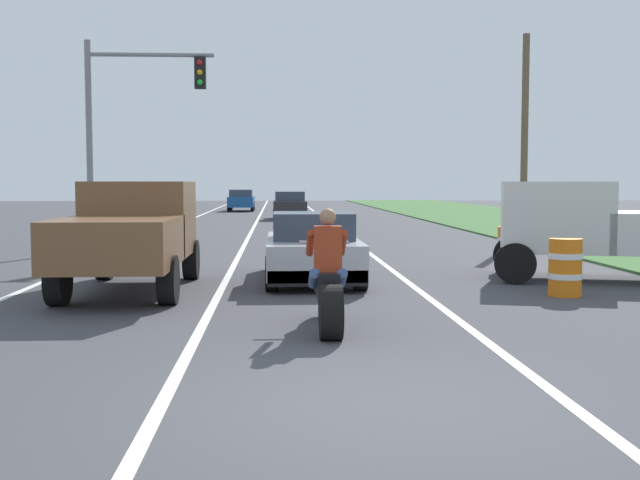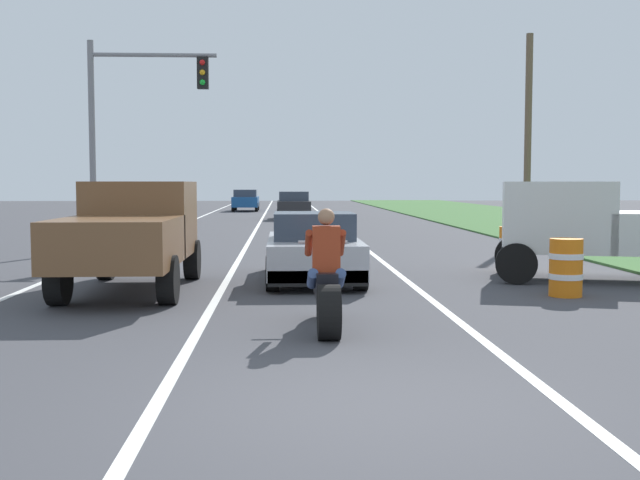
# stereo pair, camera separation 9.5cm
# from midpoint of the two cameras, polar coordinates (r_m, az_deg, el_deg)

# --- Properties ---
(ground_plane) EXTENTS (160.00, 160.00, 0.00)m
(ground_plane) POSITION_cam_midpoint_polar(r_m,az_deg,el_deg) (6.84, 3.12, -12.37)
(ground_plane) COLOR #424247
(lane_stripe_left_solid) EXTENTS (0.14, 120.00, 0.01)m
(lane_stripe_left_solid) POSITION_cam_midpoint_polar(r_m,az_deg,el_deg) (27.00, -13.14, -0.06)
(lane_stripe_left_solid) COLOR white
(lane_stripe_left_solid) RESTS_ON ground
(lane_stripe_right_solid) EXTENTS (0.14, 120.00, 0.01)m
(lane_stripe_right_solid) POSITION_cam_midpoint_polar(r_m,az_deg,el_deg) (26.71, 2.25, 0.00)
(lane_stripe_right_solid) COLOR white
(lane_stripe_right_solid) RESTS_ON ground
(lane_stripe_centre_dashed) EXTENTS (0.14, 120.00, 0.01)m
(lane_stripe_centre_dashed) POSITION_cam_midpoint_polar(r_m,az_deg,el_deg) (26.61, -5.48, -0.03)
(lane_stripe_centre_dashed) COLOR white
(lane_stripe_centre_dashed) RESTS_ON ground
(grass_verge_right) EXTENTS (10.00, 120.00, 0.06)m
(grass_verge_right) POSITION_cam_midpoint_polar(r_m,az_deg,el_deg) (29.44, 22.26, 0.13)
(grass_verge_right) COLOR #3D6B33
(grass_verge_right) RESTS_ON ground
(motorcycle_with_rider) EXTENTS (0.70, 2.21, 1.62)m
(motorcycle_with_rider) POSITION_cam_midpoint_polar(r_m,az_deg,el_deg) (10.27, 0.31, -3.41)
(motorcycle_with_rider) COLOR black
(motorcycle_with_rider) RESTS_ON ground
(sports_car_silver) EXTENTS (1.84, 4.30, 1.37)m
(sports_car_silver) POSITION_cam_midpoint_polar(r_m,az_deg,el_deg) (15.59, -0.73, -0.67)
(sports_car_silver) COLOR #B7B7BC
(sports_car_silver) RESTS_ON ground
(pickup_truck_left_lane_brown) EXTENTS (2.02, 4.80, 1.98)m
(pickup_truck_left_lane_brown) POSITION_cam_midpoint_polar(r_m,az_deg,el_deg) (14.39, -13.83, 0.71)
(pickup_truck_left_lane_brown) COLOR brown
(pickup_truck_left_lane_brown) RESTS_ON ground
(pickup_truck_right_shoulder_white) EXTENTS (5.14, 3.14, 1.98)m
(pickup_truck_right_shoulder_white) POSITION_cam_midpoint_polar(r_m,az_deg,el_deg) (16.50, 19.89, 1.01)
(pickup_truck_right_shoulder_white) COLOR silver
(pickup_truck_right_shoulder_white) RESTS_ON ground
(traffic_light_mast_near) EXTENTS (3.66, 0.34, 6.00)m
(traffic_light_mast_near) POSITION_cam_midpoint_polar(r_m,az_deg,el_deg) (23.20, -14.09, 8.96)
(traffic_light_mast_near) COLOR gray
(traffic_light_mast_near) RESTS_ON ground
(utility_pole_roadside) EXTENTS (0.24, 0.24, 7.06)m
(utility_pole_roadside) POSITION_cam_midpoint_polar(r_m,az_deg,el_deg) (28.03, 14.66, 7.28)
(utility_pole_roadside) COLOR brown
(utility_pole_roadside) RESTS_ON ground
(construction_barrel_nearest) EXTENTS (0.58, 0.58, 1.00)m
(construction_barrel_nearest) POSITION_cam_midpoint_polar(r_m,az_deg,el_deg) (14.07, 17.33, -1.90)
(construction_barrel_nearest) COLOR orange
(construction_barrel_nearest) RESTS_ON ground
(construction_barrel_mid) EXTENTS (0.58, 0.58, 1.00)m
(construction_barrel_mid) POSITION_cam_midpoint_polar(r_m,az_deg,el_deg) (17.58, 13.62, -0.65)
(construction_barrel_mid) COLOR orange
(construction_barrel_mid) RESTS_ON ground
(distant_car_far_ahead) EXTENTS (1.80, 4.00, 1.50)m
(distant_car_far_ahead) POSITION_cam_midpoint_polar(r_m,az_deg,el_deg) (42.21, -2.30, 2.58)
(distant_car_far_ahead) COLOR #262628
(distant_car_far_ahead) RESTS_ON ground
(distant_car_further_ahead) EXTENTS (1.80, 4.00, 1.50)m
(distant_car_further_ahead) POSITION_cam_midpoint_polar(r_m,az_deg,el_deg) (54.80, -5.84, 2.93)
(distant_car_further_ahead) COLOR #194C8C
(distant_car_further_ahead) RESTS_ON ground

